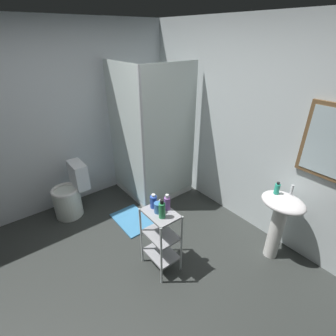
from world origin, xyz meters
TOP-DOWN VIEW (x-y plane):
  - ground_plane at (0.00, 0.00)m, footprint 4.20×4.20m
  - wall_back at (0.01, 1.85)m, footprint 4.20×0.14m
  - wall_left at (-1.85, 0.00)m, footprint 0.10×4.20m
  - shower_stall at (-1.23, 1.18)m, footprint 0.92×0.92m
  - pedestal_sink at (0.71, 1.52)m, footprint 0.46×0.37m
  - sink_faucet at (0.71, 1.64)m, footprint 0.03×0.03m
  - toilet at (-1.48, -0.02)m, footprint 0.37×0.49m
  - storage_cart at (0.05, 0.42)m, footprint 0.38×0.28m
  - hand_soap_bottle at (0.61, 1.52)m, footprint 0.05×0.05m
  - conditioner_bottle_purple at (0.04, 0.51)m, footprint 0.06×0.06m
  - shampoo_bottle_blue at (-0.06, 0.42)m, footprint 0.07×0.07m
  - body_wash_bottle_green at (0.11, 0.39)m, footprint 0.06×0.06m
  - rinse_cup at (0.03, 0.40)m, footprint 0.08×0.08m
  - bath_mat at (-0.81, 0.56)m, footprint 0.60×0.40m

SIDE VIEW (x-z plane):
  - ground_plane at x=0.00m, z-range -0.02..0.00m
  - bath_mat at x=-0.81m, z-range 0.00..0.02m
  - toilet at x=-1.48m, z-range -0.07..0.69m
  - storage_cart at x=0.05m, z-range 0.07..0.81m
  - shower_stall at x=-1.23m, z-range -0.54..1.46m
  - pedestal_sink at x=0.71m, z-range 0.17..0.98m
  - rinse_cup at x=0.03m, z-range 0.74..0.85m
  - shampoo_bottle_blue at x=-0.06m, z-range 0.73..0.89m
  - conditioner_bottle_purple at x=0.04m, z-range 0.73..0.90m
  - body_wash_bottle_green at x=0.11m, z-range 0.73..0.93m
  - sink_faucet at x=0.71m, z-range 0.81..0.91m
  - hand_soap_bottle at x=0.61m, z-range 0.80..0.94m
  - wall_left at x=-1.85m, z-range 0.00..2.50m
  - wall_back at x=0.01m, z-range 0.00..2.50m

